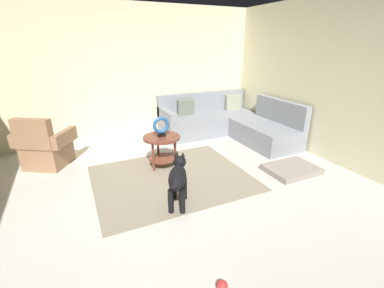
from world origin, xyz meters
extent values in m
cube|color=beige|center=(0.00, 0.00, -0.05)|extent=(6.00, 6.00, 0.10)
cube|color=beige|center=(0.00, 2.94, 1.35)|extent=(6.00, 0.12, 2.70)
cube|color=beige|center=(2.94, 0.00, 1.35)|extent=(0.12, 6.00, 2.70)
cube|color=gray|center=(0.15, 0.70, 0.01)|extent=(2.30, 1.90, 0.01)
cube|color=gray|center=(1.73, 2.41, 0.21)|extent=(2.20, 0.85, 0.42)
cube|color=gray|center=(1.73, 2.76, 0.65)|extent=(2.20, 0.14, 0.46)
cube|color=gray|center=(2.41, 1.28, 0.21)|extent=(0.85, 1.40, 0.42)
cube|color=gray|center=(2.76, 1.28, 0.65)|extent=(0.14, 1.40, 0.46)
cube|color=gray|center=(0.71, 2.41, 0.53)|extent=(0.16, 0.85, 0.22)
cube|color=gray|center=(2.48, 2.61, 0.59)|extent=(0.39, 0.17, 0.39)
cube|color=slate|center=(1.23, 2.61, 0.59)|extent=(0.39, 0.17, 0.39)
cube|color=#936B4C|center=(-1.56, 2.03, 0.20)|extent=(0.82, 0.82, 0.40)
cube|color=#936B4C|center=(-1.69, 1.81, 0.64)|extent=(0.59, 0.43, 0.48)
cube|color=#936B4C|center=(-1.86, 2.21, 0.51)|extent=(0.40, 0.57, 0.22)
cube|color=#936B4C|center=(-1.26, 1.84, 0.51)|extent=(0.40, 0.57, 0.22)
cylinder|color=brown|center=(0.16, 1.15, 0.52)|extent=(0.60, 0.60, 0.04)
cylinder|color=brown|center=(0.16, 1.15, 0.15)|extent=(0.45, 0.45, 0.02)
cylinder|color=brown|center=(0.16, 1.36, 0.25)|extent=(0.04, 0.04, 0.50)
cylinder|color=brown|center=(-0.03, 1.04, 0.25)|extent=(0.04, 0.04, 0.50)
cylinder|color=brown|center=(0.35, 1.04, 0.25)|extent=(0.04, 0.04, 0.50)
cube|color=black|center=(0.16, 1.15, 0.57)|extent=(0.12, 0.08, 0.05)
torus|color=#265999|center=(0.16, 1.15, 0.73)|extent=(0.28, 0.06, 0.28)
cube|color=gray|center=(1.98, 0.08, 0.04)|extent=(0.80, 0.60, 0.09)
cylinder|color=black|center=(-0.03, 0.15, 0.16)|extent=(0.07, 0.07, 0.32)
cylinder|color=black|center=(0.10, 0.08, 0.16)|extent=(0.07, 0.07, 0.32)
cylinder|color=black|center=(-0.17, -0.13, 0.16)|extent=(0.07, 0.07, 0.32)
cylinder|color=black|center=(-0.05, -0.19, 0.16)|extent=(0.07, 0.07, 0.32)
ellipsoid|color=black|center=(-0.04, -0.02, 0.40)|extent=(0.44, 0.56, 0.24)
sphere|color=black|center=(0.10, 0.24, 0.48)|extent=(0.17, 0.17, 0.17)
ellipsoid|color=black|center=(0.14, 0.31, 0.46)|extent=(0.12, 0.14, 0.07)
cone|color=black|center=(0.06, 0.25, 0.59)|extent=(0.06, 0.06, 0.07)
cone|color=black|center=(0.14, 0.21, 0.59)|extent=(0.06, 0.06, 0.07)
cylinder|color=black|center=(-0.18, -0.30, 0.44)|extent=(0.13, 0.19, 0.16)
sphere|color=red|center=(-0.17, -1.33, 0.05)|extent=(0.10, 0.10, 0.10)
camera|label=1|loc=(-1.09, -2.70, 1.96)|focal=24.65mm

